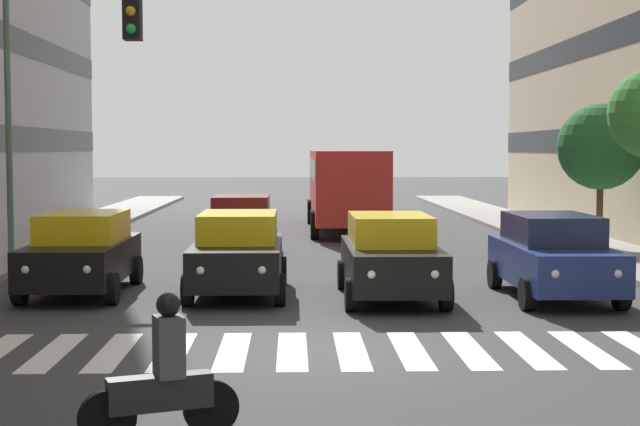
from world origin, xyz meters
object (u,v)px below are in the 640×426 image
motorcycle_with_rider (163,380)px  car_3 (82,252)px  street_lamp_left (638,69)px  car_1 (390,256)px  street_tree_2 (601,147)px  car_2 (238,253)px  bus_behind_traffic (345,181)px  street_lamp_right (28,92)px  car_0 (553,255)px  car_row2_0 (241,225)px

motorcycle_with_rider → car_3: bearing=-73.2°
motorcycle_with_rider → street_lamp_left: size_ratio=0.21×
street_lamp_left → motorcycle_with_rider: bearing=51.5°
car_1 → street_tree_2: size_ratio=1.04×
car_2 → bus_behind_traffic: bearing=-101.2°
street_lamp_right → street_tree_2: street_lamp_right is taller
car_1 → car_3: same height
bus_behind_traffic → motorcycle_with_rider: size_ratio=6.44×
car_2 → car_3: (3.30, -0.19, 0.00)m
bus_behind_traffic → street_lamp_left: 15.91m
car_3 → bus_behind_traffic: bearing=-112.3°
car_3 → street_lamp_left: street_lamp_left is taller
car_2 → street_lamp_right: bearing=-41.2°
car_1 → street_tree_2: street_tree_2 is taller
car_0 → car_1: same height
car_3 → motorcycle_with_rider: (-3.10, 10.28, -0.24)m
car_0 → street_lamp_left: (-2.46, -2.13, 3.98)m
street_lamp_left → car_0: bearing=40.8°
car_1 → street_lamp_left: 7.35m
car_1 → street_lamp_left: (-5.81, -2.11, 3.98)m
car_0 → car_row2_0: size_ratio=1.00×
car_row2_0 → street_lamp_right: street_lamp_right is taller
car_0 → car_3: same height
car_3 → street_lamp_left: (-12.26, -1.23, 3.98)m
motorcycle_with_rider → street_lamp_right: street_lamp_right is taller
car_2 → car_0: bearing=173.8°
car_0 → car_row2_0: 10.65m
car_3 → motorcycle_with_rider: bearing=106.8°
car_2 → car_row2_0: size_ratio=1.00×
street_lamp_left → street_lamp_right: 15.09m
car_2 → bus_behind_traffic: size_ratio=0.42×
car_1 → car_row2_0: bearing=-66.9°
car_1 → car_2: same height
car_1 → car_0: bearing=179.7°
car_1 → street_lamp_right: 11.13m
car_3 → street_tree_2: bearing=-149.8°
car_0 → bus_behind_traffic: size_ratio=0.42×
car_3 → street_tree_2: (-13.63, -7.92, 2.24)m
car_2 → motorcycle_with_rider: (0.21, 10.09, -0.24)m
bus_behind_traffic → street_lamp_left: size_ratio=1.35×
motorcycle_with_rider → street_lamp_right: (5.50, -15.08, 3.89)m
motorcycle_with_rider → street_lamp_right: 16.51m
street_lamp_right → car_0: bearing=155.0°
car_1 → bus_behind_traffic: bearing=-90.0°
motorcycle_with_rider → street_lamp_left: (-9.16, -11.51, 4.22)m
motorcycle_with_rider → street_lamp_right: size_ratio=0.23×
car_row2_0 → bus_behind_traffic: size_ratio=0.42×
car_0 → street_lamp_left: street_lamp_left is taller
car_0 → street_lamp_left: size_ratio=0.57×
car_row2_0 → street_lamp_left: bearing=146.9°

